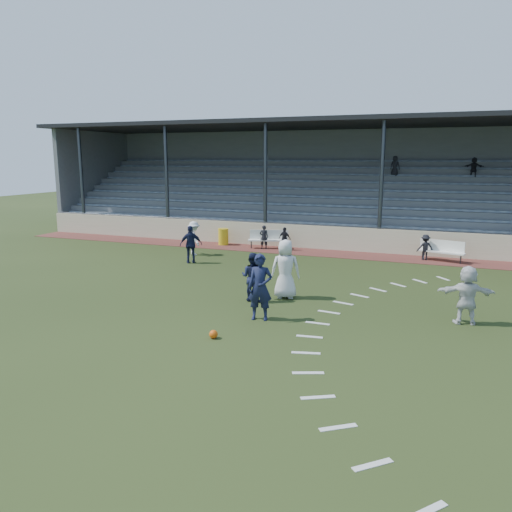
# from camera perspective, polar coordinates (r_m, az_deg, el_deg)

# --- Properties ---
(ground) EXTENTS (90.00, 90.00, 0.00)m
(ground) POSITION_cam_1_polar(r_m,az_deg,el_deg) (15.37, -3.38, -6.46)
(ground) COLOR #243114
(ground) RESTS_ON ground
(cinder_track) EXTENTS (34.00, 2.00, 0.02)m
(cinder_track) POSITION_cam_1_polar(r_m,az_deg,el_deg) (25.02, 6.61, 0.42)
(cinder_track) COLOR #572722
(cinder_track) RESTS_ON ground
(retaining_wall) EXTENTS (34.00, 0.18, 1.20)m
(retaining_wall) POSITION_cam_1_polar(r_m,az_deg,el_deg) (25.92, 7.22, 2.11)
(retaining_wall) COLOR beige
(retaining_wall) RESTS_ON ground
(bench_left) EXTENTS (2.03, 1.04, 0.95)m
(bench_left) POSITION_cam_1_polar(r_m,az_deg,el_deg) (25.86, 1.44, 2.14)
(bench_left) COLOR white
(bench_left) RESTS_ON cinder_track
(bench_right) EXTENTS (2.03, 1.00, 0.95)m
(bench_right) POSITION_cam_1_polar(r_m,az_deg,el_deg) (24.17, 20.47, 0.79)
(bench_right) COLOR white
(bench_right) RESTS_ON cinder_track
(trash_bin) EXTENTS (0.55, 0.55, 0.88)m
(trash_bin) POSITION_cam_1_polar(r_m,az_deg,el_deg) (26.98, -3.75, 2.23)
(trash_bin) COLOR gold
(trash_bin) RESTS_ON cinder_track
(football) EXTENTS (0.23, 0.23, 0.23)m
(football) POSITION_cam_1_polar(r_m,az_deg,el_deg) (13.25, -4.89, -8.90)
(football) COLOR #D9530C
(football) RESTS_ON ground
(player_white_lead) EXTENTS (1.13, 0.92, 1.99)m
(player_white_lead) POSITION_cam_1_polar(r_m,az_deg,el_deg) (16.69, 3.38, -1.49)
(player_white_lead) COLOR silver
(player_white_lead) RESTS_ON ground
(player_navy_lead) EXTENTS (0.79, 0.60, 1.95)m
(player_navy_lead) POSITION_cam_1_polar(r_m,az_deg,el_deg) (14.43, 0.48, -3.58)
(player_navy_lead) COLOR #131936
(player_navy_lead) RESTS_ON ground
(player_navy_mid) EXTENTS (0.82, 0.65, 1.62)m
(player_navy_mid) POSITION_cam_1_polar(r_m,az_deg,el_deg) (16.37, -0.40, -2.40)
(player_navy_mid) COLOR #131936
(player_navy_mid) RESTS_ON ground
(player_white_wing) EXTENTS (1.19, 1.17, 1.64)m
(player_white_wing) POSITION_cam_1_polar(r_m,az_deg,el_deg) (24.31, -7.10, 2.03)
(player_white_wing) COLOR silver
(player_white_wing) RESTS_ON ground
(player_navy_wing) EXTENTS (1.05, 0.88, 1.68)m
(player_navy_wing) POSITION_cam_1_polar(r_m,az_deg,el_deg) (22.44, -7.45, 1.32)
(player_navy_wing) COLOR #131936
(player_navy_wing) RESTS_ON ground
(player_white_back) EXTENTS (1.63, 0.78, 1.69)m
(player_white_back) POSITION_cam_1_polar(r_m,az_deg,el_deg) (15.32, 22.96, -4.12)
(player_white_back) COLOR silver
(player_white_back) RESTS_ON ground
(sub_left_near) EXTENTS (0.52, 0.42, 1.22)m
(sub_left_near) POSITION_cam_1_polar(r_m,az_deg,el_deg) (25.67, 0.91, 2.18)
(sub_left_near) COLOR black
(sub_left_near) RESTS_ON cinder_track
(sub_left_far) EXTENTS (0.73, 0.43, 1.16)m
(sub_left_far) POSITION_cam_1_polar(r_m,az_deg,el_deg) (25.36, 3.29, 1.98)
(sub_left_far) COLOR black
(sub_left_far) RESTS_ON cinder_track
(sub_right) EXTENTS (0.87, 0.70, 1.18)m
(sub_right) POSITION_cam_1_polar(r_m,az_deg,el_deg) (24.15, 18.77, 0.95)
(sub_right) COLOR black
(sub_right) RESTS_ON cinder_track
(grandstand) EXTENTS (34.60, 9.00, 6.61)m
(grandstand) POSITION_cam_1_polar(r_m,az_deg,el_deg) (30.30, 9.47, 6.41)
(grandstand) COLOR slate
(grandstand) RESTS_ON ground
(penalty_arc) EXTENTS (3.89, 14.63, 0.01)m
(penalty_arc) POSITION_cam_1_polar(r_m,az_deg,el_deg) (14.24, 12.06, -8.12)
(penalty_arc) COLOR silver
(penalty_arc) RESTS_ON ground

